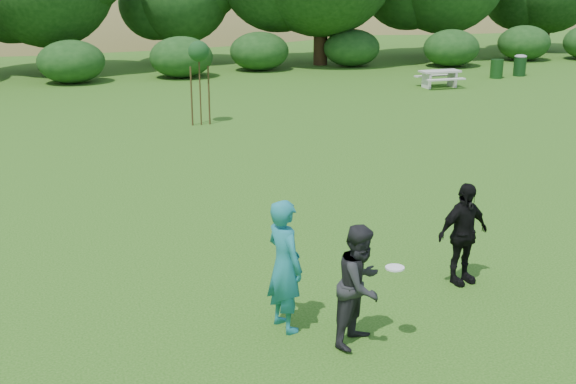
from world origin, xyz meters
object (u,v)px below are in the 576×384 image
Objects in this scene: player_black at (463,234)px; trash_can_near at (497,69)px; player_grey at (361,285)px; sapling at (199,54)px; player_teal at (285,265)px; picnic_table at (440,76)px; trash_can_lidded at (520,65)px.

player_black is 1.98× the size of trash_can_near.
player_grey is 2.00× the size of trash_can_near.
player_teal is at bearing -96.61° from sapling.
player_teal is at bearing 101.34° from player_grey.
player_grey is at bearing -163.04° from player_black.
player_grey is 15.56m from sapling.
player_black is (2.48, 1.37, -0.01)m from player_grey.
player_teal is 1.13× the size of picnic_table.
sapling is at bearing 47.94° from player_grey.
player_grey reaches higher than picnic_table.
player_teal is 14.89m from sapling.
player_grey reaches higher than trash_can_near.
trash_can_lidded is at bearing -56.94° from player_teal.
sapling is 1.58× the size of picnic_table.
player_grey is at bearing -144.65° from player_teal.
picnic_table is 1.71× the size of trash_can_lidded.
trash_can_near is at bearing -54.98° from player_teal.
player_teal is 1.14× the size of player_black.
picnic_table is at bearing 21.12° from sapling.
player_teal is 3.44m from player_black.
player_black reaches higher than picnic_table.
trash_can_near is at bearing -168.57° from trash_can_lidded.
player_teal is 2.26× the size of trash_can_near.
player_teal reaches higher than player_grey.
player_black reaches higher than trash_can_lidded.
trash_can_near is (14.10, 20.26, -0.44)m from player_black.
player_black is at bearing -94.55° from player_teal.
sapling is at bearing -159.49° from trash_can_lidded.
player_grey is 1.00× the size of picnic_table.
sapling reaches higher than trash_can_near.
player_grey reaches higher than player_black.
trash_can_lidded is at bearing 11.43° from trash_can_near.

